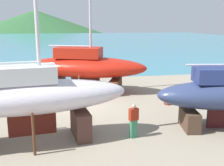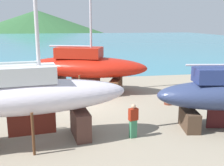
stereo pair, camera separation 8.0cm
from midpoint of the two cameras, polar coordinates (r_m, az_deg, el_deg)
name	(u,v)px [view 1 (the left image)]	position (r m, az deg, el deg)	size (l,w,h in m)	color
ground_plane	(89,125)	(15.17, -4.99, -8.71)	(51.46, 51.46, 0.00)	gray
sea_water	(65,41)	(82.53, -9.72, 8.55)	(129.77, 110.79, 0.01)	teal
headland_hill	(36,29)	(212.30, -15.41, 10.62)	(162.54, 162.54, 27.50)	#2D5B31
sailboat_large_starboard	(224,95)	(15.27, 22.06, -2.25)	(7.26, 3.31, 12.69)	#513C22
sailboat_mid_port	(30,97)	(12.95, -16.77, -2.88)	(9.19, 3.53, 12.96)	#4D2F27
sailboat_small_center	(85,66)	(22.03, -5.80, 3.44)	(10.32, 6.42, 14.62)	brown
worker	(134,120)	(13.36, 4.31, -7.69)	(0.49, 0.36, 1.69)	#377B54
barrel_rust_far	(190,89)	(22.82, 15.76, -1.11)	(0.57, 0.57, 0.93)	#2A2D2A
barrel_by_slipway	(168,98)	(19.08, 11.41, -3.14)	(0.56, 0.56, 0.82)	brown
barrel_tipped_center	(10,96)	(21.24, -20.39, -2.47)	(0.55, 0.55, 0.88)	#2D3021
timber_short_cross	(206,86)	(25.24, 18.69, -0.51)	(1.72, 0.18, 0.15)	#8D6745
timber_short_skew	(224,106)	(19.71, 22.11, -4.39)	(1.61, 0.13, 0.12)	brown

